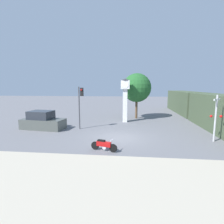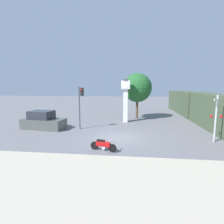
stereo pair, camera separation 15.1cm
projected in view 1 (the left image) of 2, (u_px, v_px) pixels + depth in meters
ground_plane at (119, 138)px, 14.39m from camera, size 120.00×120.00×0.00m
sidewalk_strip at (108, 184)px, 7.44m from camera, size 36.00×6.00×0.10m
motorcycle at (104, 145)px, 11.41m from camera, size 1.80×0.66×0.81m
clock_tower at (125, 94)px, 20.39m from camera, size 1.20×1.20×5.09m
freight_train at (200, 106)px, 21.94m from camera, size 2.80×24.76×3.40m
traffic_light at (80, 100)px, 17.00m from camera, size 0.50×0.35×4.17m
railroad_crossing_signal at (216, 116)px, 13.17m from camera, size 0.90×0.82×3.58m
street_tree at (137, 88)px, 22.61m from camera, size 3.72×3.72×5.88m
parked_car at (43, 121)px, 17.32m from camera, size 4.38×2.28×1.80m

